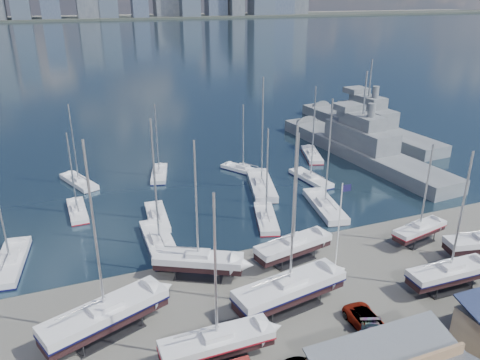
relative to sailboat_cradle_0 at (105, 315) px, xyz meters
name	(u,v)px	position (x,y,z in m)	size (l,w,h in m)	color
ground	(299,291)	(19.92, -0.43, -2.23)	(1400.00, 1400.00, 0.00)	#605E59
water	(82,40)	(19.92, 309.57, -2.38)	(1400.00, 600.00, 0.40)	#1A2C3D
far_shore	(65,19)	(19.92, 569.57, -1.13)	(1400.00, 80.00, 2.20)	#2D332D
sailboat_cradle_0	(105,315)	(0.00, 0.00, 0.00)	(12.31, 7.35, 19.00)	#2D2D33
sailboat_cradle_1	(217,342)	(8.42, -7.05, -0.16)	(9.88, 2.78, 15.96)	#2D2D33
sailboat_cradle_2	(198,261)	(10.70, 5.99, -0.15)	(9.95, 7.12, 16.05)	#2D2D33
sailboat_cradle_3	(290,288)	(17.64, -2.55, 0.01)	(12.37, 5.26, 19.12)	#2D2D33
sailboat_cradle_4	(293,245)	(22.09, 5.18, -0.16)	(10.02, 4.48, 15.82)	#2D2D33
sailboat_cradle_5	(450,272)	(34.92, -5.99, -0.17)	(9.72, 2.92, 15.64)	#2D2D33
sailboat_cradle_6	(420,229)	(38.94, 3.15, -0.30)	(8.30, 3.80, 13.18)	#2D2D33
sailboat_moored_0	(11,264)	(-9.08, 16.19, -1.92)	(4.42, 11.06, 16.09)	black
sailboat_moored_1	(78,211)	(-0.92, 28.08, -1.92)	(2.65, 8.54, 12.65)	black
sailboat_moored_2	(79,182)	(0.02, 39.56, -1.90)	(5.84, 9.68, 14.14)	black
sailboat_moored_3	(160,244)	(8.08, 14.41, -1.92)	(3.48, 11.63, 17.28)	black
sailboat_moored_4	(157,218)	(9.38, 21.79, -1.90)	(3.40, 9.43, 13.95)	black
sailboat_moored_5	(159,175)	(13.29, 38.29, -1.92)	(4.73, 9.23, 13.28)	black
sailboat_moored_6	(266,219)	(23.41, 15.75, -1.92)	(5.32, 9.73, 14.01)	black
sailboat_moored_7	(261,187)	(27.59, 26.75, -1.90)	(6.79, 13.00, 18.90)	black
sailboat_moored_8	(243,170)	(27.67, 34.95, -1.92)	(6.48, 8.51, 12.73)	black
sailboat_moored_9	(325,207)	(33.08, 16.15, -1.90)	(5.29, 11.81, 17.23)	black
sailboat_moored_10	(311,179)	(36.69, 26.71, -1.92)	(3.77, 9.70, 14.13)	black
sailboat_moored_11	(312,156)	(43.06, 37.51, -1.92)	(5.65, 9.99, 14.41)	black
naval_ship_east	(359,149)	(51.67, 34.39, -0.56)	(10.19, 44.92, 18.01)	slate
naval_ship_west	(365,125)	(63.17, 48.53, -0.56)	(9.72, 42.81, 17.82)	slate
car_c	(368,323)	(23.02, -8.37, -1.43)	(2.63, 5.70, 1.58)	gray
car_d	(378,344)	(22.04, -11.17, -1.41)	(2.30, 5.65, 1.64)	gray
flagpole	(339,230)	(23.63, -1.50, 4.90)	(1.09, 0.12, 12.34)	white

